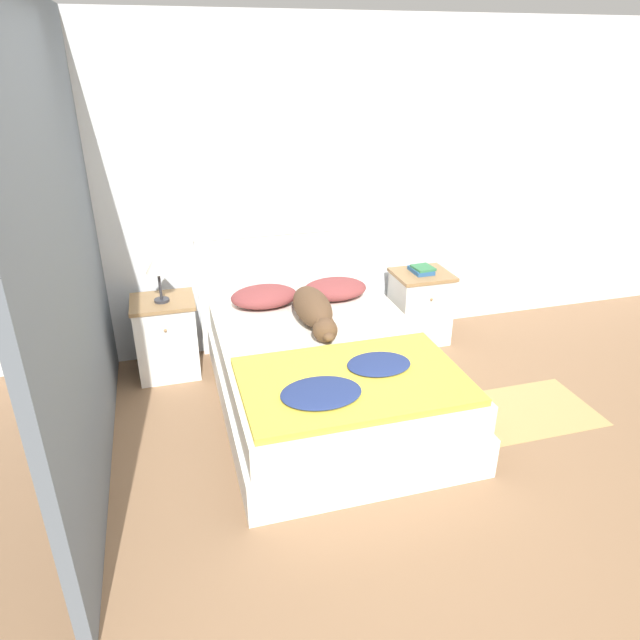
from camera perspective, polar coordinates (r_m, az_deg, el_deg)
The scene contains 14 objects.
ground_plane at distance 3.30m, azimuth 4.00°, elevation -18.38°, with size 16.00×16.00×0.00m, color #896647.
wall_back at distance 4.56m, azimuth -4.68°, elevation 12.43°, with size 9.00×0.06×2.55m.
wall_side_left at distance 3.47m, azimuth -23.54°, elevation 6.36°, with size 0.06×3.10×2.55m.
bed at distance 3.97m, azimuth 0.79°, elevation -5.68°, with size 1.46×2.01×0.48m.
headboard at distance 4.74m, azimuth -2.73°, elevation 3.50°, with size 1.54×0.06×1.01m.
nightstand_left at distance 4.50m, azimuth -15.09°, elevation -1.64°, with size 0.47×0.42×0.61m.
nightstand_right at distance 4.94m, azimuth 9.94°, elevation 1.33°, with size 0.47×0.42×0.61m.
pillow_left at distance 4.45m, azimuth -5.60°, elevation 2.36°, with size 0.52×0.35×0.16m.
pillow_right at distance 4.58m, azimuth 1.48°, elevation 3.13°, with size 0.52×0.35×0.16m.
quilt at distance 3.41m, azimuth 3.15°, elevation -6.06°, with size 1.33×0.88×0.08m.
dog at distance 4.12m, azimuth -0.61°, elevation 1.04°, with size 0.25×0.83×0.24m.
book_stack at distance 4.83m, azimuth 10.14°, elevation 4.99°, with size 0.18×0.22×0.05m.
table_lamp at distance 4.25m, azimuth -15.95°, elevation 5.26°, with size 0.17×0.17×0.37m.
rug at distance 4.28m, azimuth 19.66°, elevation -8.56°, with size 0.98×0.63×0.00m.
Camera 1 is at (-0.86, -2.24, 2.27)m, focal length 32.00 mm.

